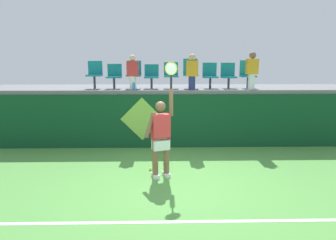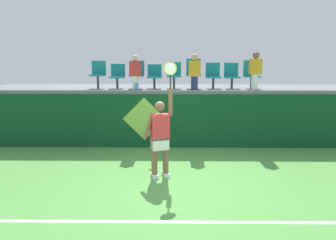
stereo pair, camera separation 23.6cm
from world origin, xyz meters
name	(u,v)px [view 2 (the right image)]	position (x,y,z in m)	size (l,w,h in m)	color
ground_plane	(176,186)	(0.00, 0.00, 0.00)	(40.00, 40.00, 0.00)	#519342
court_back_wall	(174,121)	(0.00, 2.93, 0.79)	(12.18, 0.20, 1.58)	#0F4223
spectator_platform	(174,89)	(0.00, 4.09, 1.64)	(12.18, 2.42, 0.12)	slate
court_baseline_stripe	(177,222)	(0.00, -1.41, 0.00)	(10.96, 0.08, 0.01)	white
tennis_player	(160,135)	(-0.33, 0.52, 0.95)	(0.73, 0.37, 2.51)	white
tennis_ball	(150,169)	(-0.59, 0.92, 0.03)	(0.07, 0.07, 0.07)	#D1E533
water_bottle	(136,86)	(-1.13, 3.06, 1.81)	(0.08, 0.08, 0.21)	#338CE5
stadium_chair_0	(98,73)	(-2.37, 3.59, 2.18)	(0.44, 0.42, 0.84)	#38383D
stadium_chair_1	(117,75)	(-1.77, 3.58, 2.12)	(0.44, 0.42, 0.75)	#38383D
stadium_chair_2	(137,73)	(-1.17, 3.59, 2.18)	(0.44, 0.42, 0.85)	#38383D
stadium_chair_3	(154,75)	(-0.62, 3.58, 2.11)	(0.44, 0.42, 0.74)	#38383D
stadium_chair_4	(174,74)	(-0.02, 3.59, 2.15)	(0.44, 0.42, 0.80)	#38383D
stadium_chair_5	(193,72)	(0.59, 3.59, 2.21)	(0.44, 0.42, 0.91)	#38383D
stadium_chair_6	(213,75)	(1.20, 3.59, 2.13)	(0.44, 0.42, 0.79)	#38383D
stadium_chair_7	(232,75)	(1.77, 3.59, 2.13)	(0.44, 0.42, 0.79)	#38383D
stadium_chair_8	(251,73)	(2.37, 3.59, 2.17)	(0.44, 0.42, 0.86)	#38383D
spectator_0	(135,72)	(-1.17, 3.18, 2.23)	(0.34, 0.20, 1.02)	white
spectator_1	(195,71)	(0.59, 3.14, 2.25)	(0.34, 0.20, 1.05)	navy
spectator_2	(255,70)	(2.37, 3.15, 2.28)	(0.34, 0.20, 1.10)	white
wall_signage_mount	(145,147)	(-0.89, 2.83, 0.00)	(1.27, 0.01, 1.51)	#0F4223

